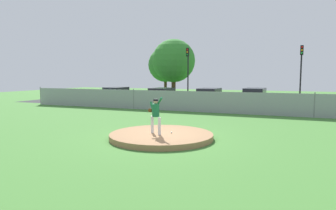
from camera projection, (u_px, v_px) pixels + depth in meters
ground_plane at (199, 120)px, 18.92m from camera, size 80.00×80.00×0.00m
asphalt_strip at (225, 107)px, 26.76m from camera, size 44.00×7.00×0.01m
pitchers_mound at (161, 136)px, 13.38m from camera, size 4.66×4.66×0.24m
pitcher_youth at (156, 112)px, 13.15m from camera, size 0.78×0.45×1.66m
baseball at (171, 132)px, 13.38m from camera, size 0.07×0.07×0.07m
chainlink_fence at (214, 102)px, 22.53m from camera, size 34.51×0.07×1.72m
parked_car_teal at (116, 95)px, 30.96m from camera, size 1.96×4.57×1.62m
parked_car_champagne at (209, 98)px, 27.35m from camera, size 2.06×4.57×1.66m
parked_car_charcoal at (255, 99)px, 25.79m from camera, size 2.00×4.86×1.74m
parked_car_burgundy at (162, 96)px, 28.93m from camera, size 2.17×4.76×1.62m
traffic_cone_orange at (228, 104)px, 26.83m from camera, size 0.40×0.40×0.55m
traffic_light_near at (188, 66)px, 32.29m from camera, size 0.28×0.46×5.79m
traffic_light_far at (301, 65)px, 27.89m from camera, size 0.28×0.46×5.63m
tree_leaning_west at (165, 65)px, 38.04m from camera, size 4.41×4.41×6.40m
tree_slender_far at (174, 61)px, 35.83m from camera, size 5.19×5.19×7.19m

